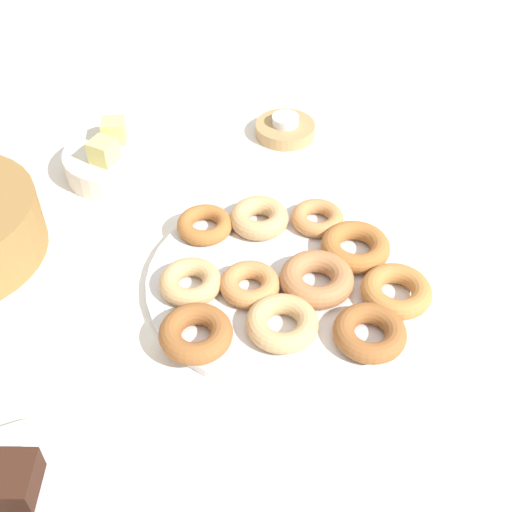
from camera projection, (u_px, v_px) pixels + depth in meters
name	position (u px, v px, depth m)	size (l,w,h in m)	color
ground_plane	(277.00, 284.00, 0.87)	(2.40, 2.40, 0.00)	white
donut_plate	(277.00, 281.00, 0.86)	(0.35, 0.35, 0.01)	silver
donut_0	(316.00, 281.00, 0.83)	(0.10, 0.10, 0.03)	#B27547
donut_1	(355.00, 247.00, 0.88)	(0.09, 0.09, 0.03)	#AD6B33
donut_2	(196.00, 333.00, 0.77)	(0.09, 0.09, 0.03)	#995B2D
donut_3	(190.00, 282.00, 0.83)	(0.08, 0.08, 0.03)	tan
donut_4	(396.00, 291.00, 0.82)	(0.09, 0.09, 0.03)	#BC7A3D
donut_5	(250.00, 284.00, 0.83)	(0.08, 0.08, 0.02)	#C6844C
donut_6	(317.00, 218.00, 0.93)	(0.08, 0.08, 0.02)	#C6844C
donut_7	(259.00, 218.00, 0.92)	(0.08, 0.08, 0.03)	tan
donut_8	(282.00, 323.00, 0.78)	(0.09, 0.09, 0.03)	tan
donut_9	(205.00, 225.00, 0.92)	(0.08, 0.08, 0.02)	#AD6B33
donut_10	(370.00, 333.00, 0.77)	(0.09, 0.09, 0.03)	#995B2D
brownie_far	(14.00, 481.00, 0.63)	(0.05, 0.04, 0.03)	#381E14
candle_holder	(285.00, 130.00, 1.12)	(0.10, 0.10, 0.02)	tan
tealight	(285.00, 120.00, 1.10)	(0.05, 0.05, 0.01)	silver
fruit_bowl	(116.00, 161.00, 1.03)	(0.16, 0.16, 0.04)	silver
melon_chunk_left	(103.00, 151.00, 0.99)	(0.04, 0.04, 0.04)	#DBD67A
melon_chunk_right	(114.00, 130.00, 1.03)	(0.04, 0.04, 0.04)	#DBD67A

